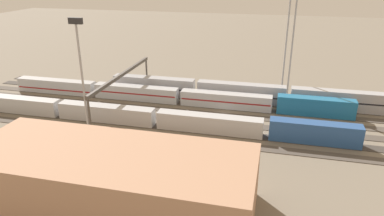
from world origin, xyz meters
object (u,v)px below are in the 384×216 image
at_px(train_on_track_1, 288,96).
at_px(signal_gantry, 122,78).
at_px(train_on_track_5, 150,117).
at_px(light_mast_0, 294,26).
at_px(train_on_track_2, 172,96).
at_px(maintenance_shed, 111,180).
at_px(light_mast_2, 287,32).
at_px(light_mast_1, 80,62).

height_order(train_on_track_1, signal_gantry, signal_gantry).
relative_size(train_on_track_5, light_mast_0, 2.93).
bearing_deg(train_on_track_2, maintenance_shed, 95.16).
bearing_deg(light_mast_2, train_on_track_2, 26.02).
xyz_separation_m(light_mast_1, signal_gantry, (-0.52, -17.26, -8.21)).
bearing_deg(train_on_track_2, signal_gantry, 23.65).
bearing_deg(train_on_track_5, train_on_track_2, -92.34).
xyz_separation_m(train_on_track_5, signal_gantry, (10.81, -10.00, 5.56)).
relative_size(light_mast_1, maintenance_shed, 0.59).
distance_m(train_on_track_5, train_on_track_1, 36.23).
relative_size(train_on_track_5, maintenance_shed, 2.18).
relative_size(light_mast_1, signal_gantry, 0.70).
height_order(light_mast_2, signal_gantry, light_mast_2).
distance_m(light_mast_2, signal_gantry, 44.70).
bearing_deg(light_mast_1, train_on_track_1, -146.72).
height_order(train_on_track_2, signal_gantry, signal_gantry).
bearing_deg(maintenance_shed, light_mast_2, -112.77).
bearing_deg(light_mast_1, light_mast_0, -140.15).
distance_m(train_on_track_2, light_mast_1, 28.78).
height_order(light_mast_0, light_mast_1, light_mast_0).
bearing_deg(signal_gantry, train_on_track_1, -166.30).
xyz_separation_m(light_mast_1, maintenance_shed, (-15.88, 21.38, -11.33)).
relative_size(train_on_track_1, train_on_track_2, 1.06).
relative_size(train_on_track_2, signal_gantry, 2.59).
distance_m(train_on_track_1, light_mast_1, 51.42).
distance_m(signal_gantry, maintenance_shed, 41.70).
bearing_deg(signal_gantry, light_mast_1, 88.27).
bearing_deg(light_mast_2, train_on_track_5, 45.05).
height_order(light_mast_1, signal_gantry, light_mast_1).
distance_m(light_mast_0, signal_gantry, 46.01).
bearing_deg(train_on_track_2, train_on_track_1, -170.41).
relative_size(light_mast_1, light_mast_2, 0.90).
distance_m(train_on_track_2, light_mast_2, 34.74).
distance_m(light_mast_2, maintenance_shed, 63.48).
bearing_deg(train_on_track_1, signal_gantry, 13.70).
distance_m(light_mast_0, light_mast_2, 2.77).
relative_size(train_on_track_5, train_on_track_1, 0.95).
bearing_deg(train_on_track_1, train_on_track_2, 9.59).
bearing_deg(maintenance_shed, train_on_track_2, -84.84).
distance_m(train_on_track_1, maintenance_shed, 55.03).
xyz_separation_m(train_on_track_5, train_on_track_1, (-30.21, -20.00, 0.52)).
relative_size(train_on_track_1, light_mast_1, 3.90).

